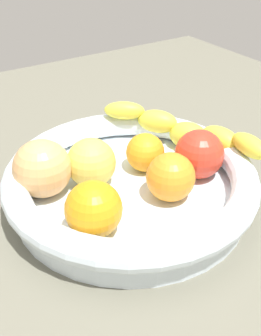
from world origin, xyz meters
The scene contains 9 objects.
kitchen_counter centered at (0.00, 0.00, 1.50)cm, with size 120.00×120.00×3.00cm, color #666555.
fruit_bowl centered at (0.00, 0.00, 6.19)cm, with size 33.72×33.72×6.15cm.
banana_draped_left centered at (-3.42, 12.25, 8.94)cm, with size 24.90×13.67×6.27cm.
orange_front centered at (-2.60, 4.15, 8.23)cm, with size 5.47×5.47×5.47cm, color orange.
orange_mid_left centered at (5.36, -8.43, 8.82)cm, with size 6.66×6.66×6.66cm, color orange.
orange_mid_right centered at (4.72, 2.99, 8.65)cm, with size 6.32×6.32×6.32cm, color orange.
apple_yellow centered at (-3.51, -3.95, 8.82)cm, with size 6.66×6.66×6.66cm, color #E1C752.
tomato_red centered at (2.70, 9.45, 8.90)cm, with size 6.81×6.81×6.81cm, color red.
peach_blush centered at (-5.00, -10.20, 9.29)cm, with size 7.60×7.60×7.60cm, color #E5A866.
Camera 1 is at (38.75, -25.08, 38.34)cm, focal length 44.75 mm.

